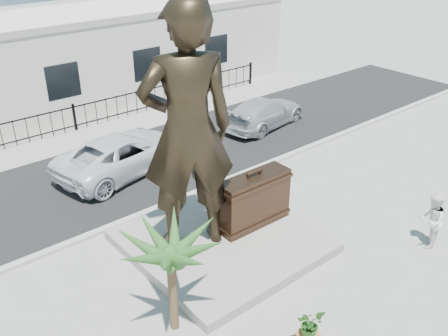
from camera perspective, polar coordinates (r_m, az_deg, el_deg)
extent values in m
plane|color=#9E9991|center=(14.86, 5.03, -10.66)|extent=(100.00, 100.00, 0.00)
cube|color=black|center=(20.37, -10.86, 0.21)|extent=(40.00, 7.00, 0.01)
cube|color=#A5A399|center=(17.70, -5.19, -3.60)|extent=(40.00, 0.25, 0.12)
cube|color=#9E9991|center=(23.67, -15.71, 3.61)|extent=(40.00, 2.50, 0.02)
cube|color=gray|center=(15.38, -0.24, -8.35)|extent=(5.20, 5.20, 0.30)
cube|color=black|center=(24.14, -16.70, 5.45)|extent=(22.00, 0.10, 1.20)
cube|color=silver|center=(27.42, -20.87, 10.93)|extent=(28.00, 7.00, 4.40)
imported|color=black|center=(13.47, -4.20, 4.28)|extent=(3.06, 2.60, 7.12)
cube|color=#352216|center=(15.49, 3.41, -3.69)|extent=(2.42, 0.81, 1.70)
imported|color=white|center=(16.21, 22.62, -5.57)|extent=(1.06, 0.97, 1.77)
imported|color=silver|center=(19.69, -11.54, 1.63)|extent=(5.87, 3.57, 1.52)
imported|color=#ADAFB1|center=(23.70, 4.61, 6.36)|extent=(4.89, 2.63, 1.35)
imported|color=#2B5B1D|center=(12.06, 9.79, -17.17)|extent=(0.68, 0.61, 0.68)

